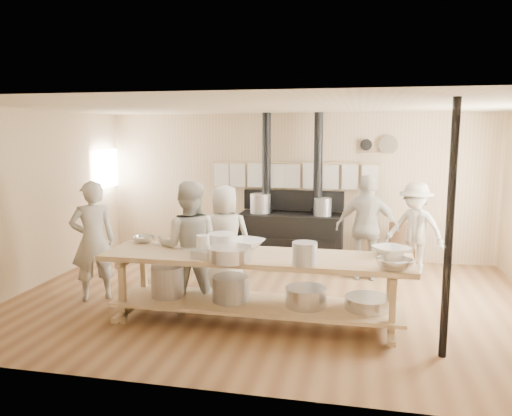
{
  "coord_description": "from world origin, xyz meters",
  "views": [
    {
      "loc": [
        1.18,
        -6.45,
        2.27
      ],
      "look_at": [
        -0.23,
        0.2,
        1.23
      ],
      "focal_mm": 35.0,
      "sensor_mm": 36.0,
      "label": 1
    }
  ],
  "objects_px": {
    "cook_by_window": "(415,229)",
    "cook_center": "(225,238)",
    "stove": "(291,232)",
    "cook_left": "(189,246)",
    "prep_table": "(255,282)",
    "chair": "(401,256)",
    "cook_far_left": "(93,241)",
    "cook_right": "(367,228)",
    "roasting_pan": "(212,254)"
  },
  "relations": [
    {
      "from": "cook_by_window",
      "to": "cook_center",
      "type": "bearing_deg",
      "value": -125.5
    },
    {
      "from": "cook_center",
      "to": "cook_by_window",
      "type": "distance_m",
      "value": 3.06
    },
    {
      "from": "stove",
      "to": "cook_left",
      "type": "xyz_separation_m",
      "value": [
        -0.92,
        -2.7,
        0.31
      ]
    },
    {
      "from": "prep_table",
      "to": "cook_left",
      "type": "relative_size",
      "value": 2.15
    },
    {
      "from": "cook_by_window",
      "to": "chair",
      "type": "bearing_deg",
      "value": 149.38
    },
    {
      "from": "cook_far_left",
      "to": "prep_table",
      "type": "bearing_deg",
      "value": 133.16
    },
    {
      "from": "prep_table",
      "to": "cook_right",
      "type": "xyz_separation_m",
      "value": [
        1.31,
        2.16,
        0.29
      ]
    },
    {
      "from": "cook_far_left",
      "to": "roasting_pan",
      "type": "xyz_separation_m",
      "value": [
        1.88,
        -0.66,
        0.08
      ]
    },
    {
      "from": "cook_by_window",
      "to": "roasting_pan",
      "type": "xyz_separation_m",
      "value": [
        -2.5,
        -2.81,
        0.15
      ]
    },
    {
      "from": "cook_far_left",
      "to": "cook_right",
      "type": "height_order",
      "value": "cook_far_left"
    },
    {
      "from": "stove",
      "to": "cook_center",
      "type": "distance_m",
      "value": 1.95
    },
    {
      "from": "cook_center",
      "to": "roasting_pan",
      "type": "relative_size",
      "value": 3.76
    },
    {
      "from": "roasting_pan",
      "to": "cook_right",
      "type": "bearing_deg",
      "value": 53.84
    },
    {
      "from": "stove",
      "to": "chair",
      "type": "bearing_deg",
      "value": -4.96
    },
    {
      "from": "stove",
      "to": "cook_right",
      "type": "relative_size",
      "value": 1.59
    },
    {
      "from": "cook_right",
      "to": "cook_by_window",
      "type": "distance_m",
      "value": 0.86
    },
    {
      "from": "cook_by_window",
      "to": "roasting_pan",
      "type": "distance_m",
      "value": 3.76
    },
    {
      "from": "cook_right",
      "to": "roasting_pan",
      "type": "height_order",
      "value": "cook_right"
    },
    {
      "from": "stove",
      "to": "roasting_pan",
      "type": "relative_size",
      "value": 6.4
    },
    {
      "from": "prep_table",
      "to": "cook_far_left",
      "type": "xyz_separation_m",
      "value": [
        -2.32,
        0.42,
        0.3
      ]
    },
    {
      "from": "chair",
      "to": "stove",
      "type": "bearing_deg",
      "value": 166.58
    },
    {
      "from": "cook_center",
      "to": "prep_table",
      "type": "bearing_deg",
      "value": 108.88
    },
    {
      "from": "cook_far_left",
      "to": "cook_by_window",
      "type": "xyz_separation_m",
      "value": [
        4.37,
        2.15,
        -0.07
      ]
    },
    {
      "from": "roasting_pan",
      "to": "prep_table",
      "type": "bearing_deg",
      "value": 27.99
    },
    {
      "from": "prep_table",
      "to": "chair",
      "type": "height_order",
      "value": "prep_table"
    },
    {
      "from": "cook_right",
      "to": "roasting_pan",
      "type": "distance_m",
      "value": 2.97
    },
    {
      "from": "cook_right",
      "to": "cook_by_window",
      "type": "xyz_separation_m",
      "value": [
        0.75,
        0.41,
        -0.07
      ]
    },
    {
      "from": "prep_table",
      "to": "roasting_pan",
      "type": "height_order",
      "value": "roasting_pan"
    },
    {
      "from": "cook_far_left",
      "to": "chair",
      "type": "relative_size",
      "value": 2.11
    },
    {
      "from": "cook_far_left",
      "to": "cook_left",
      "type": "bearing_deg",
      "value": 139.01
    },
    {
      "from": "stove",
      "to": "cook_by_window",
      "type": "relative_size",
      "value": 1.74
    },
    {
      "from": "stove",
      "to": "chair",
      "type": "height_order",
      "value": "stove"
    },
    {
      "from": "cook_left",
      "to": "cook_right",
      "type": "relative_size",
      "value": 1.03
    },
    {
      "from": "chair",
      "to": "roasting_pan",
      "type": "distance_m",
      "value": 3.92
    },
    {
      "from": "stove",
      "to": "cook_by_window",
      "type": "xyz_separation_m",
      "value": [
        2.05,
        -0.45,
        0.23
      ]
    },
    {
      "from": "prep_table",
      "to": "cook_far_left",
      "type": "height_order",
      "value": "cook_far_left"
    },
    {
      "from": "cook_left",
      "to": "chair",
      "type": "distance_m",
      "value": 3.83
    },
    {
      "from": "roasting_pan",
      "to": "cook_left",
      "type": "bearing_deg",
      "value": 130.88
    },
    {
      "from": "cook_by_window",
      "to": "roasting_pan",
      "type": "bearing_deg",
      "value": -103.37
    },
    {
      "from": "cook_right",
      "to": "chair",
      "type": "xyz_separation_m",
      "value": [
        0.58,
        0.7,
        -0.59
      ]
    },
    {
      "from": "cook_center",
      "to": "roasting_pan",
      "type": "distance_m",
      "value": 1.48
    },
    {
      "from": "prep_table",
      "to": "roasting_pan",
      "type": "relative_size",
      "value": 8.87
    },
    {
      "from": "prep_table",
      "to": "roasting_pan",
      "type": "distance_m",
      "value": 0.63
    },
    {
      "from": "cook_left",
      "to": "cook_by_window",
      "type": "bearing_deg",
      "value": -152.9
    },
    {
      "from": "cook_far_left",
      "to": "cook_center",
      "type": "bearing_deg",
      "value": 169.55
    },
    {
      "from": "cook_by_window",
      "to": "chair",
      "type": "distance_m",
      "value": 0.62
    },
    {
      "from": "stove",
      "to": "cook_right",
      "type": "bearing_deg",
      "value": -33.41
    },
    {
      "from": "prep_table",
      "to": "cook_by_window",
      "type": "distance_m",
      "value": 3.3
    },
    {
      "from": "cook_right",
      "to": "roasting_pan",
      "type": "xyz_separation_m",
      "value": [
        -1.75,
        -2.39,
        0.08
      ]
    },
    {
      "from": "cook_by_window",
      "to": "roasting_pan",
      "type": "relative_size",
      "value": 3.68
    }
  ]
}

